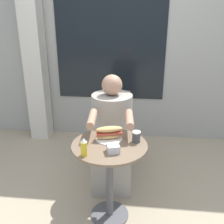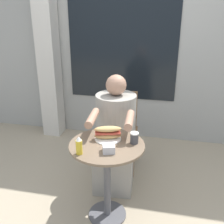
# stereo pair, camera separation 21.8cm
# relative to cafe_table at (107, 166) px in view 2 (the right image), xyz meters

# --- Properties ---
(ground_plane) EXTENTS (8.00, 8.00, 0.00)m
(ground_plane) POSITION_rel_cafe_table_xyz_m (0.00, 0.00, -0.51)
(ground_plane) COLOR tan
(storefront_wall) EXTENTS (8.00, 0.09, 2.80)m
(storefront_wall) POSITION_rel_cafe_table_xyz_m (-0.00, 1.67, 0.88)
(storefront_wall) COLOR #9E9E99
(storefront_wall) RESTS_ON ground_plane
(lattice_pillar) EXTENTS (0.25, 0.25, 2.40)m
(lattice_pillar) POSITION_rel_cafe_table_xyz_m (-1.15, 1.49, 0.69)
(lattice_pillar) COLOR beige
(lattice_pillar) RESTS_ON ground_plane
(cafe_table) EXTENTS (0.61, 0.61, 0.71)m
(cafe_table) POSITION_rel_cafe_table_xyz_m (0.00, 0.00, 0.00)
(cafe_table) COLOR brown
(cafe_table) RESTS_ON ground_plane
(diner_chair) EXTENTS (0.41, 0.41, 0.87)m
(diner_chair) POSITION_rel_cafe_table_xyz_m (-0.04, 0.86, 0.01)
(diner_chair) COLOR brown
(diner_chair) RESTS_ON ground_plane
(seated_diner) EXTENTS (0.43, 0.73, 1.15)m
(seated_diner) POSITION_rel_cafe_table_xyz_m (-0.03, 0.51, -0.03)
(seated_diner) COLOR gray
(seated_diner) RESTS_ON ground_plane
(sandwich_on_plate) EXTENTS (0.23, 0.22, 0.11)m
(sandwich_on_plate) POSITION_rel_cafe_table_xyz_m (-0.01, 0.08, 0.25)
(sandwich_on_plate) COLOR white
(sandwich_on_plate) RESTS_ON cafe_table
(drink_cup) EXTENTS (0.07, 0.07, 0.09)m
(drink_cup) POSITION_rel_cafe_table_xyz_m (0.21, 0.06, 0.25)
(drink_cup) COLOR #424247
(drink_cup) RESTS_ON cafe_table
(napkin_box) EXTENTS (0.11, 0.11, 0.06)m
(napkin_box) POSITION_rel_cafe_table_xyz_m (0.04, -0.12, 0.23)
(napkin_box) COLOR silver
(napkin_box) RESTS_ON cafe_table
(condiment_bottle) EXTENTS (0.05, 0.05, 0.14)m
(condiment_bottle) POSITION_rel_cafe_table_xyz_m (-0.16, -0.19, 0.27)
(condiment_bottle) COLOR gold
(condiment_bottle) RESTS_ON cafe_table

